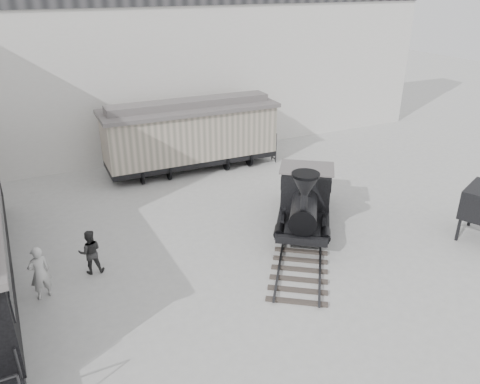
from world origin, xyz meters
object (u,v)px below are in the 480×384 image
locomotive (305,202)px  visitor_b (90,252)px  visitor_a (40,273)px  boxcar (191,133)px

locomotive → visitor_b: locomotive is taller
visitor_b → visitor_a: bearing=33.0°
visitor_a → locomotive: bearing=163.9°
boxcar → visitor_b: 10.13m
boxcar → visitor_b: bearing=-129.1°
visitor_a → visitor_b: 1.82m
boxcar → visitor_b: size_ratio=5.67×
boxcar → visitor_a: 11.79m
boxcar → visitor_b: (-6.46, -7.73, -1.14)m
locomotive → boxcar: bearing=137.5°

